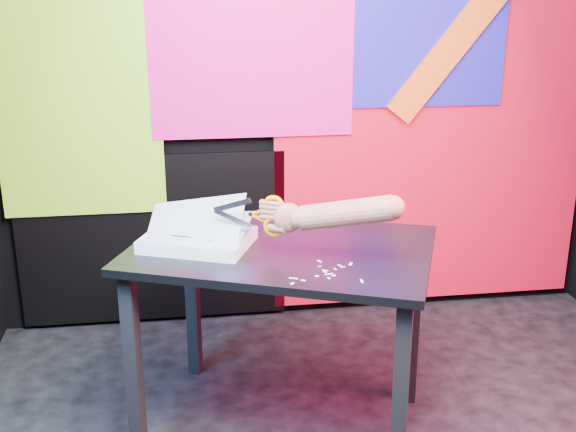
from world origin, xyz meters
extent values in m
cube|color=black|center=(0.00, 1.50, 1.35)|extent=(3.00, 0.01, 2.70)
cube|color=red|center=(0.65, 1.47, 0.85)|extent=(1.60, 0.02, 1.60)
cube|color=#1F18B4|center=(0.55, 1.46, 1.45)|extent=(0.85, 0.02, 0.75)
cube|color=#F20F87|center=(-0.25, 1.45, 1.35)|extent=(0.95, 0.02, 0.80)
cube|color=#86DC21|center=(-1.05, 1.46, 1.10)|extent=(0.75, 0.02, 1.00)
cube|color=#EE5617|center=(0.85, 1.44, 1.55)|extent=(0.91, 0.02, 1.11)
cube|color=black|center=(-0.75, 1.47, 0.45)|extent=(1.30, 0.02, 0.85)
cube|color=#262223|center=(-0.79, 0.40, 0.36)|extent=(0.07, 0.07, 0.72)
cube|color=#262223|center=(-0.57, 0.95, 0.36)|extent=(0.07, 0.07, 0.72)
cube|color=#262223|center=(0.08, 0.05, 0.36)|extent=(0.07, 0.07, 0.72)
cube|color=#262223|center=(0.30, 0.60, 0.36)|extent=(0.07, 0.07, 0.72)
cube|color=black|center=(-0.24, 0.50, 0.73)|extent=(1.25, 1.05, 0.03)
cube|color=silver|center=(-0.54, 0.55, 0.77)|extent=(0.45, 0.39, 0.04)
cube|color=white|center=(-0.54, 0.55, 0.79)|extent=(0.44, 0.39, 0.00)
cube|color=white|center=(-0.54, 0.55, 0.80)|extent=(0.42, 0.38, 0.11)
cube|color=white|center=(-0.55, 0.56, 0.82)|extent=(0.39, 0.35, 0.20)
cylinder|color=black|center=(-0.75, 0.49, 0.80)|extent=(0.01, 0.01, 0.00)
cylinder|color=black|center=(-0.72, 0.48, 0.80)|extent=(0.01, 0.01, 0.00)
cylinder|color=black|center=(-0.69, 0.47, 0.80)|extent=(0.01, 0.01, 0.00)
cylinder|color=black|center=(-0.66, 0.46, 0.80)|extent=(0.01, 0.01, 0.00)
cylinder|color=black|center=(-0.63, 0.45, 0.80)|extent=(0.01, 0.01, 0.00)
cylinder|color=black|center=(-0.61, 0.44, 0.80)|extent=(0.01, 0.01, 0.00)
cylinder|color=black|center=(-0.58, 0.42, 0.80)|extent=(0.01, 0.01, 0.00)
cylinder|color=black|center=(-0.55, 0.41, 0.80)|extent=(0.01, 0.01, 0.00)
cylinder|color=black|center=(-0.52, 0.40, 0.80)|extent=(0.01, 0.01, 0.00)
cylinder|color=black|center=(-0.49, 0.39, 0.80)|extent=(0.01, 0.01, 0.00)
cylinder|color=black|center=(-0.47, 0.38, 0.80)|extent=(0.01, 0.01, 0.00)
cylinder|color=black|center=(-0.44, 0.37, 0.80)|extent=(0.01, 0.01, 0.00)
cylinder|color=black|center=(-0.65, 0.72, 0.80)|extent=(0.01, 0.01, 0.00)
cylinder|color=black|center=(-0.62, 0.71, 0.80)|extent=(0.01, 0.01, 0.00)
cylinder|color=black|center=(-0.60, 0.70, 0.80)|extent=(0.01, 0.01, 0.00)
cylinder|color=black|center=(-0.57, 0.69, 0.80)|extent=(0.01, 0.01, 0.00)
cylinder|color=black|center=(-0.54, 0.68, 0.80)|extent=(0.01, 0.01, 0.00)
cylinder|color=black|center=(-0.51, 0.67, 0.80)|extent=(0.01, 0.01, 0.00)
cylinder|color=black|center=(-0.48, 0.65, 0.80)|extent=(0.01, 0.01, 0.00)
cylinder|color=black|center=(-0.45, 0.64, 0.80)|extent=(0.01, 0.01, 0.00)
cylinder|color=black|center=(-0.43, 0.63, 0.80)|extent=(0.01, 0.01, 0.00)
cylinder|color=black|center=(-0.40, 0.62, 0.80)|extent=(0.01, 0.01, 0.00)
cylinder|color=black|center=(-0.37, 0.61, 0.80)|extent=(0.01, 0.01, 0.00)
cylinder|color=black|center=(-0.34, 0.60, 0.80)|extent=(0.01, 0.01, 0.00)
cube|color=black|center=(-0.61, 0.62, 0.80)|extent=(0.07, 0.04, 0.00)
cube|color=black|center=(-0.52, 0.57, 0.80)|extent=(0.05, 0.03, 0.00)
cube|color=black|center=(-0.60, 0.52, 0.80)|extent=(0.09, 0.04, 0.00)
cube|color=black|center=(-0.49, 0.46, 0.80)|extent=(0.04, 0.03, 0.00)
cube|color=#A7AAC9|center=(-0.42, 0.49, 0.92)|extent=(0.13, 0.07, 0.07)
cube|color=#A7AAC9|center=(-0.42, 0.49, 0.87)|extent=(0.13, 0.07, 0.07)
cylinder|color=#A7AAC9|center=(-0.36, 0.46, 0.89)|extent=(0.02, 0.02, 0.02)
cube|color=#FF8300|center=(-0.34, 0.45, 0.88)|extent=(0.05, 0.03, 0.03)
cube|color=#FF8300|center=(-0.34, 0.45, 0.90)|extent=(0.05, 0.03, 0.03)
torus|color=#FF8300|center=(-0.28, 0.42, 0.93)|extent=(0.08, 0.05, 0.08)
torus|color=#FF8300|center=(-0.28, 0.42, 0.85)|extent=(0.08, 0.05, 0.08)
ellipsoid|color=#B8715F|center=(-0.24, 0.40, 0.89)|extent=(0.10, 0.06, 0.11)
cylinder|color=#B8715F|center=(-0.28, 0.42, 0.89)|extent=(0.08, 0.05, 0.02)
cylinder|color=#B8715F|center=(-0.28, 0.42, 0.91)|extent=(0.07, 0.05, 0.02)
cylinder|color=#B8715F|center=(-0.28, 0.42, 0.92)|extent=(0.07, 0.05, 0.02)
cylinder|color=#B8715F|center=(-0.28, 0.42, 0.94)|extent=(0.06, 0.04, 0.02)
cylinder|color=#B8715F|center=(-0.27, 0.40, 0.85)|extent=(0.07, 0.06, 0.03)
cylinder|color=#B8715F|center=(-0.19, 0.37, 0.89)|extent=(0.08, 0.09, 0.07)
cylinder|color=#B8715F|center=(-0.05, 0.30, 0.93)|extent=(0.33, 0.22, 0.15)
sphere|color=#B8715F|center=(0.08, 0.23, 0.96)|extent=(0.08, 0.08, 0.08)
cube|color=silver|center=(-0.04, 0.29, 0.75)|extent=(0.02, 0.02, 0.00)
cube|color=silver|center=(-0.22, 0.18, 0.75)|extent=(0.02, 0.01, 0.00)
cube|color=silver|center=(-0.14, 0.33, 0.75)|extent=(0.02, 0.02, 0.00)
cube|color=silver|center=(-0.08, 0.29, 0.75)|extent=(0.01, 0.02, 0.00)
cube|color=silver|center=(-0.07, 0.27, 0.75)|extent=(0.02, 0.01, 0.00)
cube|color=silver|center=(-0.17, 0.21, 0.75)|extent=(0.01, 0.01, 0.00)
cube|color=silver|center=(-0.13, 0.19, 0.75)|extent=(0.01, 0.01, 0.00)
cube|color=silver|center=(-0.13, 0.25, 0.75)|extent=(0.02, 0.02, 0.00)
cube|color=silver|center=(-0.10, 0.26, 0.75)|extent=(0.01, 0.01, 0.00)
cube|color=silver|center=(-0.15, 0.29, 0.75)|extent=(0.01, 0.00, 0.00)
cube|color=silver|center=(-0.25, 0.20, 0.75)|extent=(0.03, 0.02, 0.00)
cube|color=silver|center=(-0.14, 0.24, 0.75)|extent=(0.01, 0.02, 0.00)
cube|color=silver|center=(-0.12, 0.20, 0.75)|extent=(0.01, 0.01, 0.00)
cube|color=silver|center=(-0.26, 0.16, 0.75)|extent=(0.02, 0.02, 0.00)
cube|color=silver|center=(-0.13, 0.22, 0.75)|extent=(0.03, 0.01, 0.00)
cube|color=silver|center=(-0.04, 0.15, 0.75)|extent=(0.01, 0.03, 0.00)
camera|label=1|loc=(-0.57, -1.92, 1.67)|focal=45.00mm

